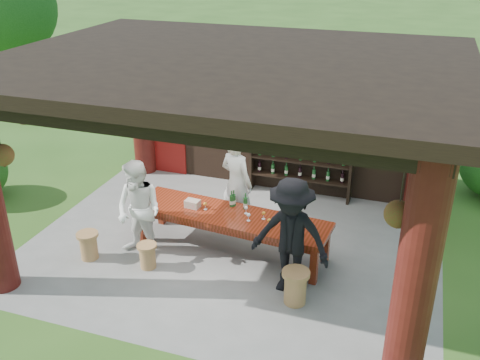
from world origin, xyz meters
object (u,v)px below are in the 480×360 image
(guest_woman, at_px, (139,211))
(wine_shelf, at_px, (301,153))
(stool_near_right, at_px, (295,286))
(napkin_basket, at_px, (193,204))
(tasting_table, at_px, (230,220))
(stool_near_left, at_px, (148,255))
(guest_man, at_px, (291,237))
(host, at_px, (237,183))
(stool_far_left, at_px, (89,245))

(guest_woman, bearing_deg, wine_shelf, 70.09)
(stool_near_right, distance_m, guest_woman, 3.00)
(guest_woman, relative_size, napkin_basket, 6.97)
(tasting_table, height_order, stool_near_left, tasting_table)
(stool_near_left, relative_size, guest_woman, 0.25)
(guest_woman, bearing_deg, guest_man, 9.69)
(guest_man, bearing_deg, wine_shelf, 106.34)
(tasting_table, distance_m, host, 0.90)
(stool_near_right, bearing_deg, stool_far_left, 179.19)
(host, bearing_deg, napkin_basket, 75.95)
(stool_near_left, height_order, guest_man, guest_man)
(stool_far_left, height_order, guest_woman, guest_woman)
(stool_near_left, distance_m, napkin_basket, 1.23)
(tasting_table, relative_size, napkin_basket, 14.05)
(wine_shelf, relative_size, stool_far_left, 4.40)
(guest_woman, bearing_deg, napkin_basket, 56.99)
(guest_woman, bearing_deg, host, 61.77)
(wine_shelf, bearing_deg, tasting_table, -104.11)
(stool_near_left, bearing_deg, stool_near_right, -2.83)
(stool_near_left, height_order, host, host)
(stool_far_left, bearing_deg, wine_shelf, 51.33)
(host, xyz_separation_m, napkin_basket, (-0.57, -0.79, -0.15))
(wine_shelf, distance_m, stool_near_left, 4.13)
(guest_man, bearing_deg, stool_near_left, -169.85)
(host, distance_m, guest_man, 2.17)
(tasting_table, bearing_deg, host, 101.34)
(guest_woman, bearing_deg, tasting_table, 37.19)
(stool_near_left, height_order, stool_far_left, stool_far_left)
(stool_far_left, distance_m, host, 2.92)
(guest_woman, xyz_separation_m, napkin_basket, (0.71, 0.69, -0.09))
(wine_shelf, bearing_deg, guest_woman, -122.50)
(wine_shelf, xyz_separation_m, stool_near_left, (-1.84, -3.62, -0.75))
(stool_far_left, bearing_deg, stool_near_left, 3.94)
(stool_near_right, height_order, guest_man, guest_man)
(tasting_table, xyz_separation_m, host, (-0.16, 0.82, 0.33))
(stool_near_left, relative_size, stool_near_right, 0.79)
(stool_near_left, distance_m, guest_man, 2.57)
(guest_woman, height_order, napkin_basket, guest_woman)
(tasting_table, relative_size, stool_near_left, 8.04)
(host, distance_m, guest_woman, 1.96)
(wine_shelf, relative_size, stool_near_right, 3.90)
(stool_far_left, bearing_deg, tasting_table, 24.55)
(tasting_table, distance_m, stool_far_left, 2.55)
(guest_man, bearing_deg, stool_far_left, -169.86)
(tasting_table, bearing_deg, stool_near_left, -140.37)
(napkin_basket, bearing_deg, guest_woman, -135.61)
(stool_near_right, relative_size, stool_far_left, 1.13)
(stool_near_right, bearing_deg, wine_shelf, 102.00)
(stool_far_left, relative_size, guest_woman, 0.28)
(wine_shelf, relative_size, napkin_basket, 8.62)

